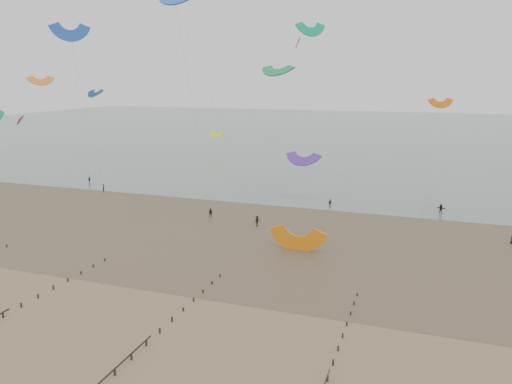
# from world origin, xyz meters

# --- Properties ---
(ground) EXTENTS (500.00, 500.00, 0.00)m
(ground) POSITION_xyz_m (0.00, 0.00, 0.00)
(ground) COLOR brown
(ground) RESTS_ON ground
(sea_and_shore) EXTENTS (500.00, 665.00, 0.03)m
(sea_and_shore) POSITION_xyz_m (-4.08, 34.40, 0.01)
(sea_and_shore) COLOR #475654
(sea_and_shore) RESTS_ON ground
(kitesurfer_lead) EXTENTS (0.79, 0.79, 1.86)m
(kitesurfer_lead) POSITION_xyz_m (-40.94, 49.28, 0.93)
(kitesurfer_lead) COLOR black
(kitesurfer_lead) RESTS_ON ground
(kitesurfers) EXTENTS (126.54, 22.69, 1.88)m
(kitesurfers) POSITION_xyz_m (19.04, 45.88, 0.89)
(kitesurfers) COLOR black
(kitesurfers) RESTS_ON ground
(grounded_kite) EXTENTS (7.89, 6.31, 4.18)m
(grounded_kite) POSITION_xyz_m (11.07, 25.51, 0.00)
(grounded_kite) COLOR orange
(grounded_kite) RESTS_ON ground
(kites_airborne) EXTENTS (241.14, 119.08, 39.48)m
(kites_airborne) POSITION_xyz_m (-12.42, 86.82, 21.07)
(kites_airborne) COLOR blue
(kites_airborne) RESTS_ON ground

